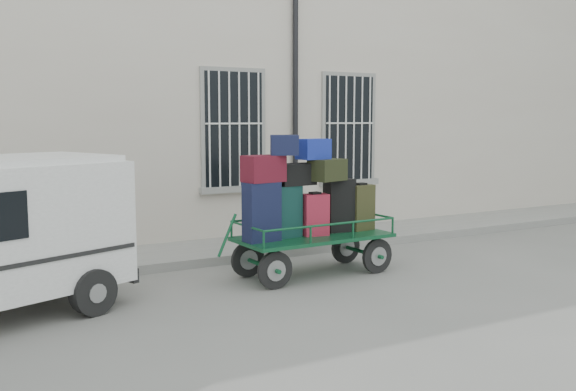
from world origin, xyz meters
The scene contains 4 objects.
ground centered at (0.00, 0.00, 0.00)m, with size 80.00×80.00×0.00m, color slate.
building centered at (0.00, 5.50, 3.00)m, with size 24.00×5.15×6.00m.
sidewalk centered at (0.00, 2.20, 0.07)m, with size 24.00×1.70×0.15m, color gray.
luggage_cart centered at (-0.50, 0.04, 1.08)m, with size 2.89×1.19×2.21m.
Camera 1 is at (-5.58, -8.40, 2.44)m, focal length 40.00 mm.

